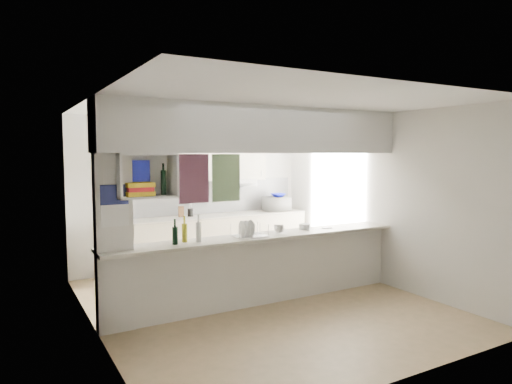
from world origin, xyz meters
TOP-DOWN VIEW (x-y plane):
  - floor at (0.00, 0.00)m, footprint 4.80×4.80m
  - ceiling at (0.00, 0.00)m, footprint 4.80×4.80m
  - wall_back at (0.00, 2.40)m, footprint 4.20×0.00m
  - wall_left at (-2.10, 0.00)m, footprint 0.00×4.80m
  - wall_right at (2.10, 0.00)m, footprint 0.00×4.80m
  - servery_partition at (-0.17, 0.00)m, footprint 4.20×0.50m
  - cubby_shelf at (-1.57, -0.06)m, footprint 0.65×0.35m
  - kitchen_run at (0.16, 2.14)m, footprint 3.60×0.63m
  - microwave at (1.54, 2.06)m, footprint 0.54×0.42m
  - bowl at (1.56, 2.03)m, footprint 0.26×0.26m
  - dish_rack at (-0.18, -0.01)m, footprint 0.42×0.32m
  - cup at (0.26, -0.04)m, footprint 0.16×0.16m
  - wine_bottles at (-1.04, -0.00)m, footprint 0.37×0.15m
  - plastic_tubs at (0.78, 0.09)m, footprint 0.50×0.18m
  - utensil_jar at (-0.15, 2.15)m, footprint 0.10×0.10m
  - knife_block at (-0.30, 2.18)m, footprint 0.10×0.09m

SIDE VIEW (x-z plane):
  - floor at x=0.00m, z-range 0.00..0.00m
  - kitchen_run at x=0.16m, z-range -0.29..1.95m
  - plastic_tubs at x=0.78m, z-range 0.92..1.00m
  - cup at x=0.26m, z-range 0.94..1.04m
  - utensil_jar at x=-0.15m, z-range 0.92..1.06m
  - dish_rack at x=-0.18m, z-range 0.90..1.12m
  - knife_block at x=-0.30m, z-range 0.92..1.10m
  - wine_bottles at x=-1.04m, z-range 0.87..1.21m
  - microwave at x=1.54m, z-range 0.92..1.19m
  - bowl at x=1.56m, z-range 1.19..1.25m
  - wall_back at x=0.00m, z-range -0.80..3.40m
  - wall_left at x=-2.10m, z-range -1.10..3.70m
  - wall_right at x=2.10m, z-range -1.10..3.70m
  - servery_partition at x=-0.17m, z-range 0.36..2.96m
  - cubby_shelf at x=-1.57m, z-range 1.46..1.96m
  - ceiling at x=0.00m, z-range 2.60..2.60m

